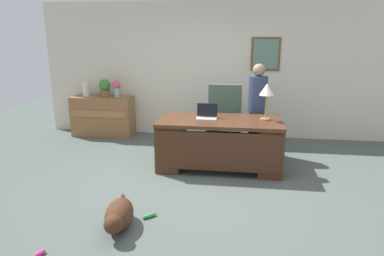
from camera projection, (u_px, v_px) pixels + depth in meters
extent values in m
plane|color=#4C5651|center=(195.00, 185.00, 4.95)|extent=(12.00, 12.00, 0.00)
cube|color=beige|center=(212.00, 70.00, 7.08)|extent=(7.00, 0.12, 2.70)
cube|color=brown|center=(266.00, 54.00, 6.78)|extent=(0.56, 0.03, 0.64)
cube|color=slate|center=(266.00, 54.00, 6.76)|extent=(0.48, 0.01, 0.56)
cube|color=#4C2B19|center=(220.00, 121.00, 5.41)|extent=(1.90, 0.93, 0.05)
cube|color=#4C2B19|center=(172.00, 143.00, 5.62)|extent=(0.36, 0.87, 0.74)
cube|color=#4C2B19|center=(269.00, 147.00, 5.41)|extent=(0.36, 0.87, 0.74)
cube|color=#412415|center=(218.00, 152.00, 5.09)|extent=(1.80, 0.04, 0.59)
cube|color=olive|center=(103.00, 116.00, 7.29)|extent=(1.25, 0.48, 0.82)
cube|color=#A16F40|center=(98.00, 114.00, 7.03)|extent=(1.15, 0.02, 0.14)
cube|color=#475B4C|center=(224.00, 131.00, 6.27)|extent=(0.60, 0.58, 0.18)
cylinder|color=black|center=(223.00, 144.00, 6.33)|extent=(0.10, 0.10, 0.28)
cylinder|color=black|center=(223.00, 150.00, 6.36)|extent=(0.52, 0.52, 0.05)
cube|color=#475B4C|center=(225.00, 104.00, 6.38)|extent=(0.60, 0.12, 0.73)
cube|color=#475B4C|center=(209.00, 120.00, 6.25)|extent=(0.08, 0.50, 0.22)
cube|color=#475B4C|center=(239.00, 121.00, 6.18)|extent=(0.08, 0.50, 0.22)
cylinder|color=#262323|center=(256.00, 133.00, 6.15)|extent=(0.26, 0.26, 0.76)
cylinder|color=navy|center=(258.00, 94.00, 5.96)|extent=(0.32, 0.32, 0.62)
sphere|color=#8F7A5D|center=(259.00, 70.00, 5.86)|extent=(0.21, 0.21, 0.21)
ellipsoid|color=#472819|center=(119.00, 214.00, 3.83)|extent=(0.37, 0.59, 0.30)
sphere|color=#472819|center=(113.00, 225.00, 3.55)|extent=(0.20, 0.20, 0.20)
cylinder|color=#472819|center=(124.00, 201.00, 4.10)|extent=(0.06, 0.15, 0.21)
cube|color=#B2B5BA|center=(207.00, 118.00, 5.44)|extent=(0.32, 0.22, 0.01)
cube|color=black|center=(207.00, 110.00, 5.51)|extent=(0.32, 0.01, 0.21)
cylinder|color=#9E8447|center=(265.00, 119.00, 5.38)|extent=(0.16, 0.16, 0.02)
cylinder|color=#9E8447|center=(266.00, 107.00, 5.33)|extent=(0.02, 0.02, 0.36)
cone|color=silver|center=(267.00, 89.00, 5.26)|extent=(0.22, 0.22, 0.18)
cylinder|color=#88C8B4|center=(117.00, 93.00, 7.12)|extent=(0.10, 0.10, 0.18)
sphere|color=#E25079|center=(116.00, 85.00, 7.07)|extent=(0.17, 0.17, 0.17)
cylinder|color=silver|center=(86.00, 89.00, 7.19)|extent=(0.14, 0.14, 0.29)
cylinder|color=brown|center=(105.00, 93.00, 7.15)|extent=(0.18, 0.18, 0.14)
sphere|color=#3B8033|center=(105.00, 85.00, 7.11)|extent=(0.24, 0.24, 0.24)
ellipsoid|color=#D8338C|center=(39.00, 254.00, 3.35)|extent=(0.10, 0.16, 0.05)
ellipsoid|color=green|center=(149.00, 216.00, 4.05)|extent=(0.17, 0.17, 0.05)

